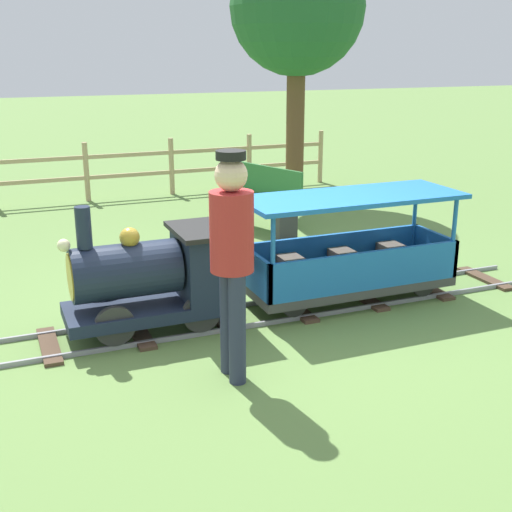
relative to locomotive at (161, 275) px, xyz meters
The scene contains 8 objects.
ground_plane 1.04m from the locomotive, 90.00° to the right, with size 60.00×60.00×0.00m, color #608442.
track 0.98m from the locomotive, 90.00° to the right, with size 0.71×5.70×0.04m.
locomotive is the anchor object (origin of this frame).
passenger_car 1.77m from the locomotive, 90.00° to the right, with size 0.77×2.00×0.97m.
conductor_person 1.13m from the locomotive, 165.56° to the right, with size 0.30×0.30×1.62m.
park_bench 3.35m from the locomotive, 36.04° to the right, with size 1.36×0.84×0.82m.
oak_tree_far 5.61m from the locomotive, 37.64° to the right, with size 1.94×1.94×3.79m.
fence_section 5.36m from the locomotive, ahead, with size 0.08×6.78×0.90m.
Camera 1 is at (-5.05, 2.14, 2.25)m, focal length 46.76 mm.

